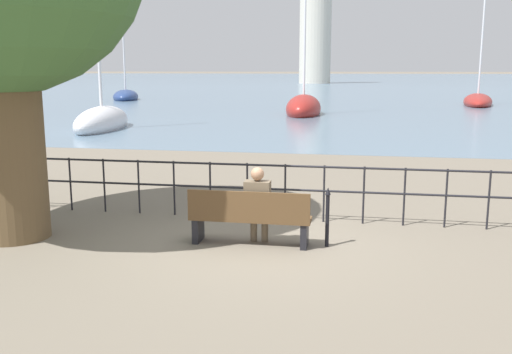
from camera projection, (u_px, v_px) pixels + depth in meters
ground_plane at (250, 244)px, 9.15m from camera, size 1000.00×1000.00×0.00m
harbor_water at (354, 78)px, 163.73m from camera, size 600.00×300.00×0.01m
park_bench at (250, 218)px, 9.00m from camera, size 1.93×0.45×0.90m
seated_person_left at (258, 202)px, 9.01m from camera, size 0.40×0.35×1.25m
promenade_railing at (266, 183)px, 10.52m from camera, size 13.56×0.04×1.05m
closed_umbrella at (327, 214)px, 8.91m from camera, size 0.09×0.09×0.95m
sailboat_0 at (102, 122)px, 26.36m from camera, size 2.44×5.97×8.86m
sailboat_1 at (478, 101)px, 43.91m from camera, size 3.42×8.38×11.26m
sailboat_2 at (126, 96)px, 51.17m from camera, size 3.78×5.86×12.76m
sailboat_3 at (304, 108)px, 34.68m from camera, size 2.12×5.68×10.74m
harbor_lighthouse at (316, 22)px, 106.46m from camera, size 5.93×5.93×24.22m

